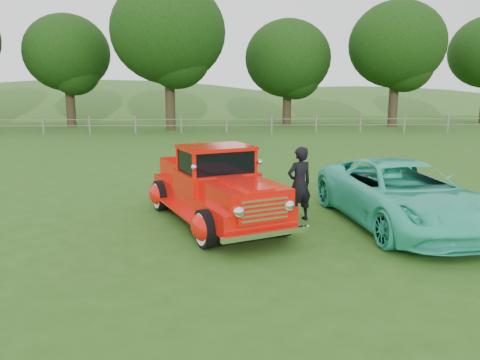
{
  "coord_description": "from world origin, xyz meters",
  "views": [
    {
      "loc": [
        -0.44,
        -9.15,
        3.06
      ],
      "look_at": [
        0.0,
        1.2,
        0.99
      ],
      "focal_mm": 35.0,
      "sensor_mm": 36.0,
      "label": 1
    }
  ],
  "objects_px": {
    "tree_near_west": "(168,32)",
    "red_pickup": "(215,188)",
    "tree_mid_west": "(67,53)",
    "man": "(299,184)",
    "tree_near_east": "(288,59)",
    "teal_sedan": "(401,194)",
    "tree_mid_east": "(397,45)"
  },
  "relations": [
    {
      "from": "teal_sedan",
      "to": "man",
      "type": "relative_size",
      "value": 2.98
    },
    {
      "from": "tree_mid_east",
      "to": "man",
      "type": "bearing_deg",
      "value": -114.34
    },
    {
      "from": "tree_near_west",
      "to": "red_pickup",
      "type": "relative_size",
      "value": 1.98
    },
    {
      "from": "tree_mid_west",
      "to": "man",
      "type": "height_order",
      "value": "tree_mid_west"
    },
    {
      "from": "tree_near_east",
      "to": "tree_mid_east",
      "type": "xyz_separation_m",
      "value": [
        8.0,
        -2.0,
        0.93
      ]
    },
    {
      "from": "red_pickup",
      "to": "tree_near_west",
      "type": "bearing_deg",
      "value": 75.08
    },
    {
      "from": "tree_near_west",
      "to": "red_pickup",
      "type": "bearing_deg",
      "value": -81.77
    },
    {
      "from": "tree_mid_east",
      "to": "red_pickup",
      "type": "height_order",
      "value": "tree_mid_east"
    },
    {
      "from": "tree_near_west",
      "to": "man",
      "type": "relative_size",
      "value": 6.03
    },
    {
      "from": "tree_mid_east",
      "to": "teal_sedan",
      "type": "height_order",
      "value": "tree_mid_east"
    },
    {
      "from": "tree_mid_east",
      "to": "tree_near_west",
      "type": "bearing_deg",
      "value": -173.29
    },
    {
      "from": "teal_sedan",
      "to": "red_pickup",
      "type": "bearing_deg",
      "value": 167.54
    },
    {
      "from": "red_pickup",
      "to": "teal_sedan",
      "type": "distance_m",
      "value": 4.16
    },
    {
      "from": "red_pickup",
      "to": "man",
      "type": "xyz_separation_m",
      "value": [
        1.93,
        0.08,
        0.07
      ]
    },
    {
      "from": "teal_sedan",
      "to": "man",
      "type": "xyz_separation_m",
      "value": [
        -2.21,
        0.47,
        0.15
      ]
    },
    {
      "from": "tree_mid_west",
      "to": "tree_mid_east",
      "type": "distance_m",
      "value": 25.03
    },
    {
      "from": "tree_near_west",
      "to": "tree_near_east",
      "type": "distance_m",
      "value": 9.97
    },
    {
      "from": "tree_near_east",
      "to": "teal_sedan",
      "type": "xyz_separation_m",
      "value": [
        -1.42,
        -28.17,
        -4.53
      ]
    },
    {
      "from": "tree_mid_west",
      "to": "man",
      "type": "distance_m",
      "value": 30.23
    },
    {
      "from": "tree_mid_west",
      "to": "man",
      "type": "relative_size",
      "value": 4.89
    },
    {
      "from": "tree_mid_west",
      "to": "tree_mid_east",
      "type": "bearing_deg",
      "value": -2.29
    },
    {
      "from": "tree_mid_east",
      "to": "teal_sedan",
      "type": "xyz_separation_m",
      "value": [
        -9.42,
        -26.17,
        -5.46
      ]
    },
    {
      "from": "tree_near_west",
      "to": "man",
      "type": "height_order",
      "value": "tree_near_west"
    },
    {
      "from": "red_pickup",
      "to": "teal_sedan",
      "type": "bearing_deg",
      "value": -28.45
    },
    {
      "from": "tree_near_west",
      "to": "red_pickup",
      "type": "height_order",
      "value": "tree_near_west"
    },
    {
      "from": "tree_near_east",
      "to": "man",
      "type": "bearing_deg",
      "value": -97.46
    },
    {
      "from": "tree_near_west",
      "to": "tree_mid_east",
      "type": "height_order",
      "value": "tree_near_west"
    },
    {
      "from": "tree_mid_west",
      "to": "man",
      "type": "bearing_deg",
      "value": -63.4
    },
    {
      "from": "tree_near_east",
      "to": "tree_mid_east",
      "type": "distance_m",
      "value": 8.3
    },
    {
      "from": "man",
      "to": "tree_near_west",
      "type": "bearing_deg",
      "value": -101.1
    },
    {
      "from": "tree_near_west",
      "to": "man",
      "type": "distance_m",
      "value": 25.02
    },
    {
      "from": "tree_near_east",
      "to": "red_pickup",
      "type": "height_order",
      "value": "tree_near_east"
    }
  ]
}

